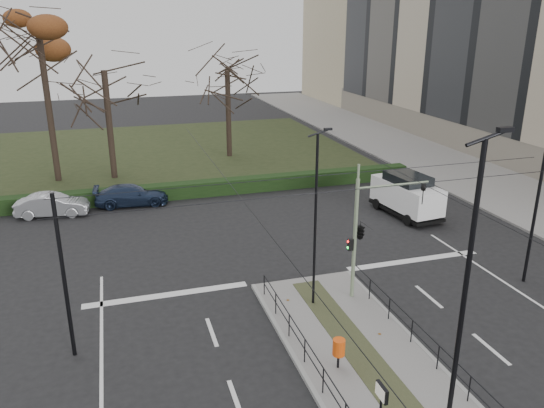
{
  "coord_description": "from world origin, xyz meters",
  "views": [
    {
      "loc": [
        -7.56,
        -15.28,
        11.14
      ],
      "look_at": [
        -0.98,
        6.4,
        3.31
      ],
      "focal_mm": 35.0,
      "sensor_mm": 36.0,
      "label": 1
    }
  ],
  "objects_px": {
    "bare_tree_near": "(105,79)",
    "bare_tree_center": "(227,77)",
    "white_van": "(407,194)",
    "parked_car_third": "(131,195)",
    "parked_car_second": "(52,205)",
    "streetlamp_median_near": "(464,307)",
    "info_panel": "(381,400)",
    "traffic_light": "(362,229)",
    "litter_bin": "(339,348)",
    "streetlamp_median_far": "(316,219)",
    "rust_tree": "(38,33)"
  },
  "relations": [
    {
      "from": "bare_tree_near",
      "to": "bare_tree_center",
      "type": "bearing_deg",
      "value": 23.01
    },
    {
      "from": "white_van",
      "to": "bare_tree_near",
      "type": "bearing_deg",
      "value": 141.67
    },
    {
      "from": "parked_car_third",
      "to": "bare_tree_center",
      "type": "bearing_deg",
      "value": -35.92
    },
    {
      "from": "white_van",
      "to": "bare_tree_near",
      "type": "relative_size",
      "value": 0.49
    },
    {
      "from": "parked_car_second",
      "to": "bare_tree_near",
      "type": "height_order",
      "value": "bare_tree_near"
    },
    {
      "from": "parked_car_second",
      "to": "parked_car_third",
      "type": "bearing_deg",
      "value": -75.51
    },
    {
      "from": "streetlamp_median_near",
      "to": "bare_tree_center",
      "type": "xyz_separation_m",
      "value": [
        1.82,
        34.54,
        2.12
      ]
    },
    {
      "from": "info_panel",
      "to": "parked_car_second",
      "type": "xyz_separation_m",
      "value": [
        -9.98,
        22.53,
        -1.08
      ]
    },
    {
      "from": "info_panel",
      "to": "bare_tree_near",
      "type": "bearing_deg",
      "value": 101.88
    },
    {
      "from": "traffic_light",
      "to": "streetlamp_median_near",
      "type": "relative_size",
      "value": 0.58
    },
    {
      "from": "litter_bin",
      "to": "streetlamp_median_far",
      "type": "distance_m",
      "value": 5.23
    },
    {
      "from": "rust_tree",
      "to": "bare_tree_center",
      "type": "bearing_deg",
      "value": 15.08
    },
    {
      "from": "traffic_light",
      "to": "parked_car_second",
      "type": "xyz_separation_m",
      "value": [
        -13.24,
        14.55,
        -2.45
      ]
    },
    {
      "from": "traffic_light",
      "to": "rust_tree",
      "type": "bearing_deg",
      "value": 121.26
    },
    {
      "from": "traffic_light",
      "to": "bare_tree_near",
      "type": "relative_size",
      "value": 0.5
    },
    {
      "from": "streetlamp_median_far",
      "to": "parked_car_second",
      "type": "height_order",
      "value": "streetlamp_median_far"
    },
    {
      "from": "streetlamp_median_near",
      "to": "white_van",
      "type": "height_order",
      "value": "streetlamp_median_near"
    },
    {
      "from": "rust_tree",
      "to": "info_panel",
      "type": "bearing_deg",
      "value": -71.3
    },
    {
      "from": "rust_tree",
      "to": "streetlamp_median_near",
      "type": "bearing_deg",
      "value": -69.03
    },
    {
      "from": "bare_tree_center",
      "to": "bare_tree_near",
      "type": "height_order",
      "value": "bare_tree_near"
    },
    {
      "from": "white_van",
      "to": "rust_tree",
      "type": "distance_m",
      "value": 26.41
    },
    {
      "from": "parked_car_second",
      "to": "rust_tree",
      "type": "relative_size",
      "value": 0.31
    },
    {
      "from": "white_van",
      "to": "info_panel",
      "type": "bearing_deg",
      "value": -122.44
    },
    {
      "from": "info_panel",
      "to": "white_van",
      "type": "distance_m",
      "value": 19.55
    },
    {
      "from": "streetlamp_median_near",
      "to": "rust_tree",
      "type": "height_order",
      "value": "rust_tree"
    },
    {
      "from": "streetlamp_median_near",
      "to": "litter_bin",
      "type": "bearing_deg",
      "value": 105.36
    },
    {
      "from": "parked_car_third",
      "to": "rust_tree",
      "type": "distance_m",
      "value": 12.94
    },
    {
      "from": "traffic_light",
      "to": "bare_tree_near",
      "type": "distance_m",
      "value": 24.1
    },
    {
      "from": "parked_car_second",
      "to": "streetlamp_median_far",
      "type": "bearing_deg",
      "value": -136.16
    },
    {
      "from": "white_van",
      "to": "bare_tree_center",
      "type": "xyz_separation_m",
      "value": [
        -7.05,
        17.34,
        5.43
      ]
    },
    {
      "from": "streetlamp_median_far",
      "to": "bare_tree_center",
      "type": "xyz_separation_m",
      "value": [
        2.24,
        25.95,
        2.92
      ]
    },
    {
      "from": "bare_tree_center",
      "to": "bare_tree_near",
      "type": "bearing_deg",
      "value": -156.99
    },
    {
      "from": "litter_bin",
      "to": "parked_car_second",
      "type": "height_order",
      "value": "parked_car_second"
    },
    {
      "from": "parked_car_third",
      "to": "streetlamp_median_far",
      "type": "bearing_deg",
      "value": -153.48
    },
    {
      "from": "traffic_light",
      "to": "litter_bin",
      "type": "distance_m",
      "value": 5.65
    },
    {
      "from": "parked_car_second",
      "to": "litter_bin",
      "type": "bearing_deg",
      "value": -144.68
    },
    {
      "from": "litter_bin",
      "to": "streetlamp_median_near",
      "type": "xyz_separation_m",
      "value": [
        1.19,
        -4.33,
        3.73
      ]
    },
    {
      "from": "traffic_light",
      "to": "info_panel",
      "type": "height_order",
      "value": "traffic_light"
    },
    {
      "from": "parked_car_second",
      "to": "streetlamp_median_near",
      "type": "bearing_deg",
      "value": -146.99
    },
    {
      "from": "litter_bin",
      "to": "streetlamp_median_far",
      "type": "xyz_separation_m",
      "value": [
        0.77,
        4.26,
        2.93
      ]
    },
    {
      "from": "parked_car_third",
      "to": "white_van",
      "type": "xyz_separation_m",
      "value": [
        15.79,
        -6.69,
        0.66
      ]
    },
    {
      "from": "litter_bin",
      "to": "parked_car_second",
      "type": "distance_m",
      "value": 21.58
    },
    {
      "from": "info_panel",
      "to": "litter_bin",
      "type": "bearing_deg",
      "value": 83.26
    },
    {
      "from": "streetlamp_median_far",
      "to": "bare_tree_center",
      "type": "height_order",
      "value": "bare_tree_center"
    },
    {
      "from": "parked_car_third",
      "to": "bare_tree_near",
      "type": "relative_size",
      "value": 0.44
    },
    {
      "from": "streetlamp_median_far",
      "to": "parked_car_second",
      "type": "xyz_separation_m",
      "value": [
        -11.17,
        14.64,
        -3.15
      ]
    },
    {
      "from": "litter_bin",
      "to": "parked_car_second",
      "type": "bearing_deg",
      "value": 118.83
    },
    {
      "from": "rust_tree",
      "to": "parked_car_third",
      "type": "bearing_deg",
      "value": -54.93
    },
    {
      "from": "info_panel",
      "to": "streetlamp_median_near",
      "type": "height_order",
      "value": "streetlamp_median_near"
    },
    {
      "from": "streetlamp_median_far",
      "to": "white_van",
      "type": "bearing_deg",
      "value": 42.81
    }
  ]
}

